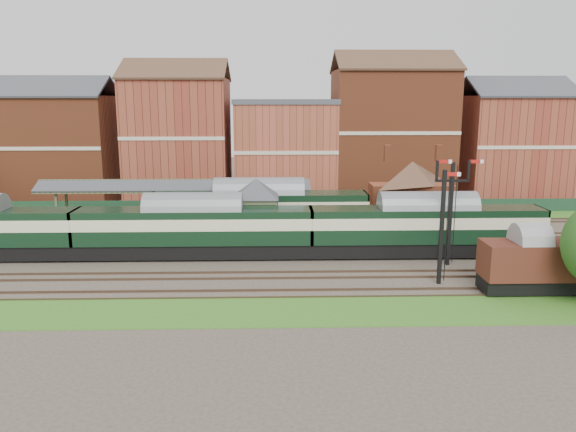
{
  "coord_description": "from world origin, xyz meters",
  "views": [
    {
      "loc": [
        -1.55,
        -44.12,
        12.69
      ],
      "look_at": [
        -0.3,
        2.0,
        3.0
      ],
      "focal_mm": 35.0,
      "sensor_mm": 36.0,
      "label": 1
    }
  ],
  "objects_px": {
    "signal_box": "(256,211)",
    "goods_van_a": "(528,263)",
    "semaphore_bracket": "(451,206)",
    "dmu_train": "(194,227)",
    "platform_railcar": "(259,210)"
  },
  "relations": [
    {
      "from": "signal_box",
      "to": "goods_van_a",
      "type": "relative_size",
      "value": 1.0
    },
    {
      "from": "semaphore_bracket",
      "to": "dmu_train",
      "type": "relative_size",
      "value": 0.14
    },
    {
      "from": "dmu_train",
      "to": "platform_railcar",
      "type": "distance_m",
      "value": 8.26
    },
    {
      "from": "semaphore_bracket",
      "to": "goods_van_a",
      "type": "distance_m",
      "value": 7.69
    },
    {
      "from": "dmu_train",
      "to": "signal_box",
      "type": "bearing_deg",
      "value": 33.51
    },
    {
      "from": "signal_box",
      "to": "goods_van_a",
      "type": "height_order",
      "value": "signal_box"
    },
    {
      "from": "signal_box",
      "to": "dmu_train",
      "type": "relative_size",
      "value": 0.11
    },
    {
      "from": "semaphore_bracket",
      "to": "platform_railcar",
      "type": "distance_m",
      "value": 17.48
    },
    {
      "from": "dmu_train",
      "to": "goods_van_a",
      "type": "bearing_deg",
      "value": -21.22
    },
    {
      "from": "signal_box",
      "to": "goods_van_a",
      "type": "bearing_deg",
      "value": -33.85
    },
    {
      "from": "semaphore_bracket",
      "to": "platform_railcar",
      "type": "xyz_separation_m",
      "value": [
        -14.86,
        9.0,
        -1.98
      ]
    },
    {
      "from": "dmu_train",
      "to": "platform_railcar",
      "type": "xyz_separation_m",
      "value": [
        5.09,
        6.5,
        0.12
      ]
    },
    {
      "from": "signal_box",
      "to": "dmu_train",
      "type": "height_order",
      "value": "signal_box"
    },
    {
      "from": "dmu_train",
      "to": "goods_van_a",
      "type": "relative_size",
      "value": 9.39
    },
    {
      "from": "platform_railcar",
      "to": "goods_van_a",
      "type": "relative_size",
      "value": 3.29
    }
  ]
}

